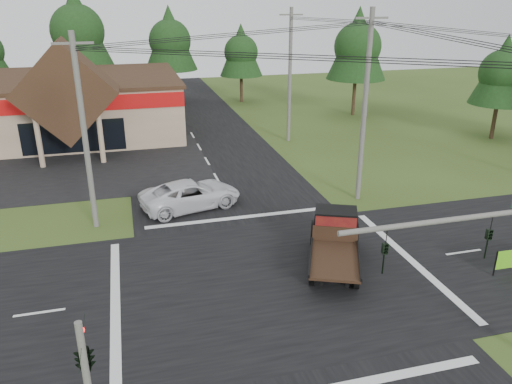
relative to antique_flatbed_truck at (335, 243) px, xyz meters
name	(u,v)px	position (x,y,z in m)	size (l,w,h in m)	color
ground	(274,280)	(-3.12, -0.43, -1.24)	(120.00, 120.00, 0.00)	#374C1B
road_ns	(274,279)	(-3.12, -0.43, -1.23)	(12.00, 120.00, 0.02)	black
road_ew	(274,279)	(-3.12, -0.43, -1.23)	(120.00, 12.00, 0.02)	black
parking_apron	(16,172)	(-17.12, 18.57, -1.23)	(28.00, 14.00, 0.02)	black
cvs_building	(10,107)	(-18.82, 29.14, 1.54)	(30.40, 18.20, 9.19)	tan
traffic_signal_corner	(83,346)	(-10.62, -7.75, 2.28)	(0.53, 2.48, 4.40)	#595651
utility_pole_nw	(84,133)	(-11.12, 7.57, 4.14)	(2.00, 0.30, 10.50)	#595651
utility_pole_ne	(365,107)	(4.88, 7.57, 4.65)	(2.00, 0.30, 11.50)	#595651
utility_pole_n	(290,75)	(4.88, 21.57, 4.50)	(2.00, 0.30, 11.20)	#595651
tree_row_c	(77,28)	(-13.12, 40.57, 7.48)	(7.28, 7.28, 13.13)	#332316
tree_row_d	(170,39)	(-3.12, 41.57, 6.13)	(6.16, 6.16, 11.11)	#332316
tree_row_e	(241,50)	(4.88, 39.57, 4.79)	(5.04, 5.04, 9.09)	#332316
tree_side_ne	(358,44)	(14.88, 29.57, 6.13)	(6.16, 6.16, 11.11)	#332316
tree_side_e_near	(503,70)	(22.88, 17.57, 4.79)	(5.04, 5.04, 9.09)	#332316
antique_flatbed_truck	(335,243)	(0.00, 0.00, 0.00)	(2.27, 5.95, 2.49)	#5E0D15
white_pickup	(191,194)	(-5.58, 8.86, -0.40)	(2.80, 6.07, 1.69)	white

